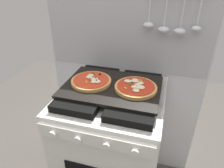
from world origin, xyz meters
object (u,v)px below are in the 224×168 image
object	(u,v)px
baking_tray	(112,87)
pizza_left	(91,81)
pizza_right	(136,87)
stove	(112,145)

from	to	relation	value
baking_tray	pizza_left	world-z (taller)	pizza_left
pizza_left	baking_tray	bearing A→B (deg)	0.48
baking_tray	pizza_left	distance (m)	0.13
pizza_left	pizza_right	bearing A→B (deg)	0.99
pizza_left	pizza_right	distance (m)	0.26
baking_tray	pizza_left	size ratio (longest dim) A/B	2.34
stove	pizza_right	size ratio (longest dim) A/B	3.91
stove	pizza_left	distance (m)	0.49
baking_tray	pizza_right	world-z (taller)	pizza_right
baking_tray	pizza_left	xyz separation A→B (m)	(-0.12, -0.00, 0.02)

